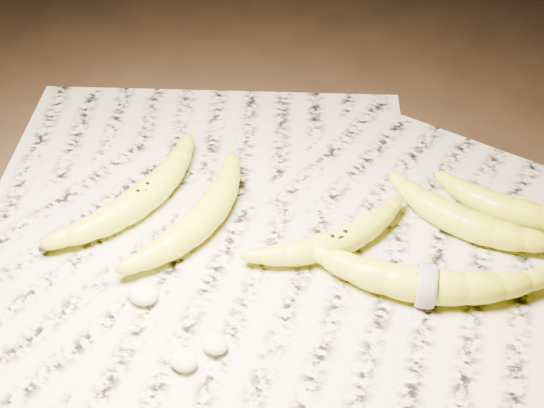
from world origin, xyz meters
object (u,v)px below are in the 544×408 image
at_px(banana_center, 337,240).
at_px(banana_upper_b, 513,209).
at_px(banana_left_a, 143,196).
at_px(banana_upper_a, 465,221).
at_px(banana_taped, 426,283).
at_px(banana_left_b, 204,216).

bearing_deg(banana_center, banana_upper_b, -13.22).
bearing_deg(banana_left_a, banana_upper_a, -60.22).
bearing_deg(banana_center, banana_upper_a, -15.57).
relative_size(banana_center, banana_taped, 0.77).
xyz_separation_m(banana_center, banana_upper_a, (0.13, 0.09, 0.00)).
height_order(banana_center, banana_upper_b, banana_upper_b).
height_order(banana_left_b, banana_center, banana_left_b).
bearing_deg(banana_upper_b, banana_left_a, -157.19).
relative_size(banana_taped, banana_upper_b, 1.39).
relative_size(banana_upper_a, banana_upper_b, 1.11).
xyz_separation_m(banana_upper_a, banana_upper_b, (0.05, 0.05, -0.00)).
distance_m(banana_left_a, banana_upper_b, 0.46).
relative_size(banana_left_a, banana_taped, 0.93).
distance_m(banana_center, banana_upper_a, 0.16).
relative_size(banana_left_a, banana_left_b, 1.10).
bearing_deg(banana_left_b, banana_taped, -83.63).
relative_size(banana_taped, banana_upper_a, 1.24).
xyz_separation_m(banana_left_b, banana_taped, (0.28, -0.01, 0.00)).
distance_m(banana_center, banana_upper_b, 0.23).
height_order(banana_left_b, banana_upper_b, banana_left_b).
relative_size(banana_left_a, banana_center, 1.21).
bearing_deg(banana_taped, banana_left_b, 166.04).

